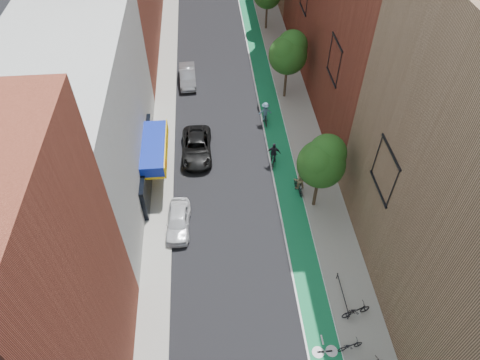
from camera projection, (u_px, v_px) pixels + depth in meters
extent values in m
plane|color=black|center=(254.00, 341.00, 25.20)|extent=(160.00, 160.00, 0.00)
cube|color=#157947|center=(265.00, 86.00, 43.30)|extent=(2.00, 68.00, 0.01)
cube|color=gray|center=(166.00, 91.00, 42.65)|extent=(2.00, 68.00, 0.15)
cube|color=gray|center=(290.00, 84.00, 43.40)|extent=(3.00, 68.00, 0.15)
cube|color=maroon|center=(3.00, 307.00, 18.06)|extent=(8.00, 10.00, 16.00)
cube|color=silver|center=(78.00, 122.00, 29.82)|extent=(8.00, 20.00, 12.00)
cylinder|color=#332619|center=(316.00, 191.00, 31.21)|extent=(0.24, 0.24, 3.30)
sphere|color=#124416|center=(321.00, 164.00, 29.24)|extent=(3.36, 3.36, 3.36)
sphere|color=#124416|center=(327.00, 153.00, 28.95)|extent=(2.64, 2.64, 2.64)
sphere|color=#124416|center=(319.00, 162.00, 28.67)|extent=(2.40, 2.40, 2.40)
cylinder|color=#332619|center=(285.00, 82.00, 40.78)|extent=(0.24, 0.24, 3.47)
sphere|color=#124416|center=(288.00, 55.00, 38.70)|extent=(3.53, 3.53, 3.53)
sphere|color=#124416|center=(292.00, 45.00, 38.38)|extent=(2.77, 2.77, 2.77)
sphere|color=#124416|center=(286.00, 52.00, 38.11)|extent=(2.52, 2.52, 2.52)
cylinder|color=#332619|center=(266.00, 16.00, 50.50)|extent=(0.24, 0.24, 3.19)
imported|color=silver|center=(178.00, 221.00, 30.51)|extent=(1.85, 4.14, 1.38)
imported|color=black|center=(197.00, 147.00, 35.85)|extent=(2.54, 5.36, 1.48)
imported|color=gray|center=(188.00, 76.00, 43.29)|extent=(1.73, 4.55, 1.48)
imported|color=black|center=(298.00, 187.00, 33.03)|extent=(0.83, 1.84, 1.07)
imported|color=#977F58|center=(299.00, 179.00, 32.54)|extent=(1.04, 0.88, 1.89)
imported|color=black|center=(273.00, 161.00, 35.17)|extent=(0.92, 1.65, 0.82)
imported|color=black|center=(274.00, 153.00, 34.62)|extent=(1.16, 0.71, 1.84)
imported|color=black|center=(265.00, 119.00, 38.87)|extent=(0.57, 1.66, 0.98)
imported|color=#46697F|center=(265.00, 111.00, 38.39)|extent=(1.22, 0.75, 1.82)
imported|color=black|center=(350.00, 346.00, 24.44)|extent=(1.61, 0.83, 0.81)
imported|color=black|center=(356.00, 311.00, 25.83)|extent=(1.98, 1.06, 0.99)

